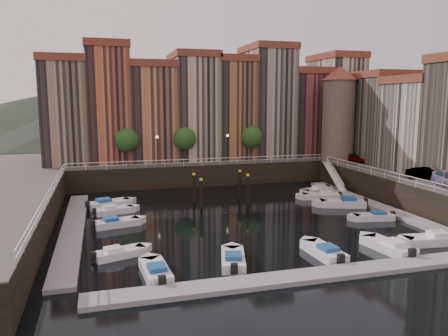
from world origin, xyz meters
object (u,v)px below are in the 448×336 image
object	(u,v)px
boat_left_0	(119,253)
car_a	(352,159)
car_b	(425,175)
gangway	(334,175)
mooring_pilings	(221,189)
corner_tower	(338,113)
boat_left_2	(116,223)
boat_left_3	(113,210)

from	to	relation	value
boat_left_0	car_a	world-z (taller)	car_a
car_a	car_b	xyz separation A→B (m)	(0.10, -14.54, 0.02)
gangway	mooring_pilings	size ratio (longest dim) A/B	1.32
corner_tower	boat_left_0	size ratio (longest dim) A/B	3.28
boat_left_0	boat_left_2	world-z (taller)	boat_left_2
boat_left_0	car_a	distance (m)	40.09
mooring_pilings	car_b	world-z (taller)	car_b
corner_tower	gangway	xyz separation A→B (m)	(-2.90, -4.50, -8.28)
mooring_pilings	boat_left_2	xyz separation A→B (m)	(-12.30, -6.75, -1.30)
boat_left_2	corner_tower	bearing A→B (deg)	11.85
mooring_pilings	boat_left_3	distance (m)	12.55
boat_left_0	boat_left_3	xyz separation A→B (m)	(0.01, 13.63, 0.01)
boat_left_2	mooring_pilings	bearing A→B (deg)	15.33
boat_left_0	mooring_pilings	bearing A→B (deg)	32.66
boat_left_0	car_a	size ratio (longest dim) A/B	1.05
gangway	car_b	xyz separation A→B (m)	(4.23, -12.31, 1.78)
car_b	boat_left_3	bearing A→B (deg)	154.99
corner_tower	boat_left_2	distance (m)	37.08
boat_left_3	car_a	size ratio (longest dim) A/B	1.11
corner_tower	car_b	distance (m)	18.07
boat_left_2	car_b	distance (m)	33.85
corner_tower	boat_left_3	distance (m)	35.36
corner_tower	boat_left_0	world-z (taller)	corner_tower
boat_left_3	boat_left_0	bearing A→B (deg)	-104.97
mooring_pilings	boat_left_2	world-z (taller)	mooring_pilings
boat_left_3	mooring_pilings	bearing A→B (deg)	-7.18
car_a	corner_tower	bearing A→B (deg)	103.84
boat_left_3	car_a	xyz separation A→B (m)	(33.61, 7.94, 3.35)
corner_tower	mooring_pilings	xyz separation A→B (m)	(-20.02, -8.52, -8.54)
mooring_pilings	boat_left_3	xyz separation A→B (m)	(-12.37, -1.69, -1.32)
boat_left_0	car_b	size ratio (longest dim) A/B	0.99
boat_left_3	car_a	world-z (taller)	car_a
car_b	boat_left_2	bearing A→B (deg)	163.45
mooring_pilings	corner_tower	bearing A→B (deg)	23.06
corner_tower	mooring_pilings	size ratio (longest dim) A/B	2.19
boat_left_2	car_b	bearing A→B (deg)	-16.06
car_a	car_b	distance (m)	14.54
boat_left_0	gangway	bearing A→B (deg)	14.84
corner_tower	gangway	distance (m)	9.86
boat_left_3	car_b	distance (m)	34.52
boat_left_2	car_a	distance (m)	36.13
gangway	mooring_pilings	world-z (taller)	gangway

